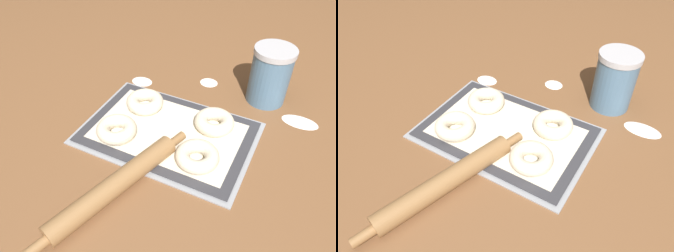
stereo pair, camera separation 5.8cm
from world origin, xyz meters
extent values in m
plane|color=brown|center=(0.00, 0.00, 0.00)|extent=(2.80, 2.80, 0.00)
cube|color=#93969B|center=(0.02, -0.01, 0.00)|extent=(0.47, 0.32, 0.01)
cube|color=#333338|center=(0.02, -0.01, 0.01)|extent=(0.44, 0.29, 0.00)
cube|color=beige|center=(0.02, -0.01, 0.01)|extent=(0.39, 0.24, 0.00)
torus|color=beige|center=(-0.10, -0.08, 0.03)|extent=(0.11, 0.11, 0.04)
torus|color=beige|center=(0.13, -0.08, 0.03)|extent=(0.11, 0.11, 0.04)
torus|color=beige|center=(-0.09, 0.05, 0.03)|extent=(0.11, 0.11, 0.04)
torus|color=beige|center=(0.13, 0.06, 0.03)|extent=(0.11, 0.11, 0.04)
cylinder|color=slate|center=(0.22, 0.27, 0.08)|extent=(0.12, 0.12, 0.16)
cylinder|color=#B2B2B7|center=(0.22, 0.27, 0.17)|extent=(0.12, 0.12, 0.02)
cylinder|color=olive|center=(0.00, -0.24, 0.03)|extent=(0.15, 0.36, 0.05)
cylinder|color=olive|center=(0.06, -0.04, 0.03)|extent=(0.04, 0.05, 0.02)
cylinder|color=olive|center=(-0.05, -0.43, 0.03)|extent=(0.04, 0.05, 0.02)
ellipsoid|color=white|center=(-0.17, 0.18, 0.00)|extent=(0.07, 0.05, 0.00)
ellipsoid|color=white|center=(0.03, 0.27, 0.00)|extent=(0.06, 0.05, 0.00)
ellipsoid|color=white|center=(0.34, 0.20, 0.00)|extent=(0.10, 0.06, 0.00)
camera|label=1|loc=(0.31, -0.60, 0.62)|focal=35.00mm
camera|label=2|loc=(0.36, -0.57, 0.62)|focal=35.00mm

